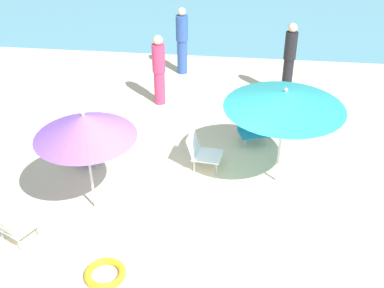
% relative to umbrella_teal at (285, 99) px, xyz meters
% --- Properties ---
extents(ground_plane, '(40.00, 40.00, 0.00)m').
position_rel_umbrella_teal_xyz_m(ground_plane, '(-1.47, -1.30, -1.59)').
color(ground_plane, beige).
extents(umbrella_teal, '(1.97, 1.97, 1.80)m').
position_rel_umbrella_teal_xyz_m(umbrella_teal, '(0.00, 0.00, 0.00)').
color(umbrella_teal, silver).
rests_on(umbrella_teal, ground_plane).
extents(umbrella_purple, '(1.55, 1.55, 1.78)m').
position_rel_umbrella_teal_xyz_m(umbrella_purple, '(-2.96, -1.08, -0.06)').
color(umbrella_purple, silver).
rests_on(umbrella_purple, ground_plane).
extents(beach_chair_a, '(0.65, 0.54, 0.67)m').
position_rel_umbrella_teal_xyz_m(beach_chair_a, '(-1.35, 0.26, -1.25)').
color(beach_chair_a, white).
rests_on(beach_chair_a, ground_plane).
extents(beach_chair_b, '(0.52, 0.61, 0.60)m').
position_rel_umbrella_teal_xyz_m(beach_chair_b, '(-3.46, 0.22, -1.28)').
color(beach_chair_b, navy).
rests_on(beach_chair_b, ground_plane).
extents(beach_chair_c, '(0.67, 0.64, 0.60)m').
position_rel_umbrella_teal_xyz_m(beach_chair_c, '(-0.46, 1.30, -1.29)').
color(beach_chair_c, teal).
rests_on(beach_chair_c, ground_plane).
extents(beach_chair_d, '(0.68, 0.69, 0.57)m').
position_rel_umbrella_teal_xyz_m(beach_chair_d, '(-3.91, -2.02, -1.28)').
color(beach_chair_d, white).
rests_on(beach_chair_d, ground_plane).
extents(person_a, '(0.28, 0.28, 1.59)m').
position_rel_umbrella_teal_xyz_m(person_a, '(-2.53, 2.66, -0.78)').
color(person_a, '#DB3866').
rests_on(person_a, ground_plane).
extents(person_b, '(0.27, 0.27, 1.76)m').
position_rel_umbrella_teal_xyz_m(person_b, '(0.29, 3.28, -0.69)').
color(person_b, black).
rests_on(person_b, ground_plane).
extents(person_c, '(0.30, 0.30, 1.67)m').
position_rel_umbrella_teal_xyz_m(person_c, '(-2.25, 4.37, -0.75)').
color(person_c, '#2D519E').
rests_on(person_c, ground_plane).
extents(swim_ring, '(0.58, 0.58, 0.10)m').
position_rel_umbrella_teal_xyz_m(swim_ring, '(-2.40, -2.52, -1.55)').
color(swim_ring, yellow).
rests_on(swim_ring, ground_plane).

